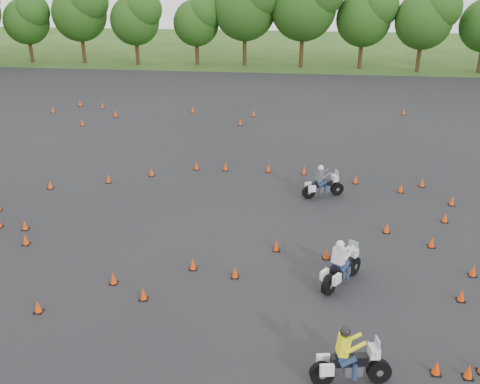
{
  "coord_description": "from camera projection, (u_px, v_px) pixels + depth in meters",
  "views": [
    {
      "loc": [
        2.46,
        -18.72,
        11.48
      ],
      "look_at": [
        0.0,
        4.0,
        1.2
      ],
      "focal_mm": 40.0,
      "sensor_mm": 36.0,
      "label": 1
    }
  ],
  "objects": [
    {
      "name": "rider_yellow",
      "position": [
        352.0,
        359.0,
        15.19
      ],
      "size": [
        2.48,
        1.13,
        1.84
      ],
      "primitive_type": null,
      "rotation": [
        0.0,
        0.0,
        0.17
      ],
      "color": "yellow",
      "rests_on": "ground"
    },
    {
      "name": "treeline",
      "position": [
        291.0,
        29.0,
        51.34
      ],
      "size": [
        87.47,
        32.43,
        11.0
      ],
      "color": "#204313",
      "rests_on": "ground"
    },
    {
      "name": "traffic_cones",
      "position": [
        232.0,
        202.0,
        26.3
      ],
      "size": [
        36.66,
        32.63,
        0.45
      ],
      "color": "#DD3E09",
      "rests_on": "asphalt_pad"
    },
    {
      "name": "rider_grey",
      "position": [
        324.0,
        181.0,
        27.11
      ],
      "size": [
        2.35,
        1.49,
        1.74
      ],
      "primitive_type": null,
      "rotation": [
        0.0,
        0.0,
        0.39
      ],
      "color": "#474A4F",
      "rests_on": "ground"
    },
    {
      "name": "rider_white",
      "position": [
        343.0,
        262.0,
        19.85
      ],
      "size": [
        2.05,
        2.48,
        1.92
      ],
      "primitive_type": null,
      "rotation": [
        0.0,
        0.0,
        0.96
      ],
      "color": "beige",
      "rests_on": "ground"
    },
    {
      "name": "asphalt_pad",
      "position": [
        244.0,
        197.0,
        27.36
      ],
      "size": [
        62.0,
        62.0,
        0.0
      ],
      "primitive_type": "plane",
      "color": "black",
      "rests_on": "ground"
    },
    {
      "name": "ground",
      "position": [
        230.0,
        258.0,
        21.92
      ],
      "size": [
        140.0,
        140.0,
        0.0
      ],
      "primitive_type": "plane",
      "color": "#2D5119",
      "rests_on": "ground"
    }
  ]
}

